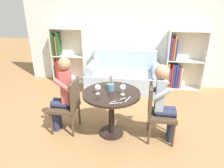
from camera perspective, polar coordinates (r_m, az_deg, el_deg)
ground_plane at (r=3.42m, az=-0.13°, el=-13.81°), size 16.00×16.00×0.00m
back_wall at (r=5.06m, az=4.06°, el=14.96°), size 5.20×0.05×2.70m
round_table at (r=3.11m, az=-0.14°, el=-5.12°), size 0.89×0.89×0.75m
couch at (r=4.91m, az=3.28°, el=2.18°), size 1.78×0.80×0.92m
bookshelf_left at (r=5.42m, az=-13.23°, el=7.66°), size 0.87×0.28×1.41m
bookshelf_right at (r=5.13m, az=18.72°, el=5.40°), size 0.87×0.28×1.41m
chair_left at (r=3.32m, az=-12.31°, el=-5.54°), size 0.42×0.42×0.90m
chair_right at (r=3.13m, az=12.80°, el=-7.45°), size 0.42×0.42×0.90m
person_left at (r=3.27m, az=-14.01°, el=-2.71°), size 0.42×0.34×1.26m
person_right at (r=3.06m, az=14.72°, el=-4.88°), size 0.42×0.34×1.22m
wine_glass_left at (r=2.97m, az=-4.12°, el=-1.07°), size 0.09×0.09×0.15m
wine_glass_right at (r=2.93m, az=3.11°, el=-1.05°), size 0.09×0.09×0.16m
flower_vase at (r=3.09m, az=-0.36°, el=-0.41°), size 0.12×0.12×0.26m
knife_left_setting at (r=2.83m, az=2.46°, el=-4.42°), size 0.14×0.14×0.00m
fork_left_setting at (r=2.84m, az=4.49°, el=-4.37°), size 0.08×0.18×0.00m
knife_right_setting at (r=2.79m, az=1.14°, el=-4.84°), size 0.15×0.13×0.00m
fork_right_setting at (r=2.73m, az=1.12°, el=-5.49°), size 0.18×0.08×0.00m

